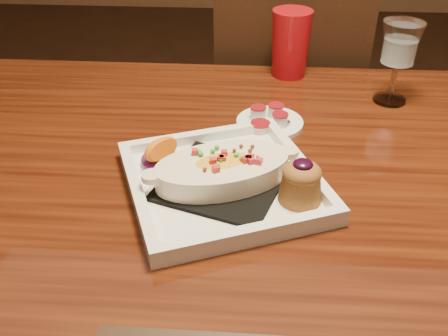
# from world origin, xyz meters

# --- Properties ---
(table) EXTENTS (1.50, 0.90, 0.75)m
(table) POSITION_xyz_m (0.00, 0.00, 0.65)
(table) COLOR #5E240D
(table) RESTS_ON floor
(chair_far) EXTENTS (0.42, 0.42, 0.93)m
(chair_far) POSITION_xyz_m (-0.00, 0.63, 0.51)
(chair_far) COLOR black
(chair_far) RESTS_ON floor
(plate) EXTENTS (0.38, 0.38, 0.08)m
(plate) POSITION_xyz_m (-0.13, -0.07, 0.78)
(plate) COLOR white
(plate) RESTS_ON table
(goblet) EXTENTS (0.08, 0.08, 0.17)m
(goblet) POSITION_xyz_m (0.20, 0.27, 0.87)
(goblet) COLOR silver
(goblet) RESTS_ON table
(saucer) EXTENTS (0.13, 0.13, 0.09)m
(saucer) POSITION_xyz_m (-0.06, 0.15, 0.76)
(saucer) COLOR white
(saucer) RESTS_ON table
(creamer_loose) EXTENTS (0.04, 0.04, 0.03)m
(creamer_loose) POSITION_xyz_m (-0.08, 0.10, 0.77)
(creamer_loose) COLOR silver
(creamer_loose) RESTS_ON table
(red_tumbler) EXTENTS (0.09, 0.09, 0.15)m
(red_tumbler) POSITION_xyz_m (-0.01, 0.40, 0.83)
(red_tumbler) COLOR #A70B14
(red_tumbler) RESTS_ON table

